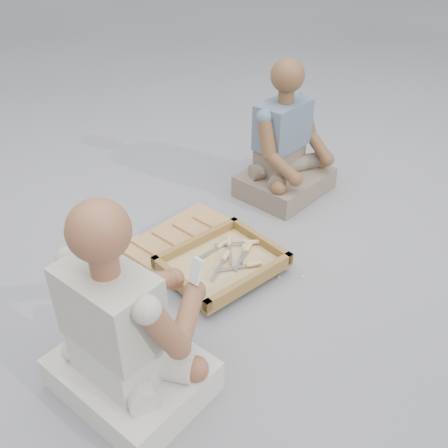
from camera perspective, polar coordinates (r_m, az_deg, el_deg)
ground at (r=2.27m, az=4.08°, el=-8.36°), size 60.00×60.00×0.00m
carved_panel at (r=2.58m, az=-4.35°, el=-1.93°), size 0.65×0.51×0.04m
tool_tray at (r=2.36m, az=-0.19°, el=-4.49°), size 0.57×0.48×0.07m
chisel_0 at (r=2.46m, az=0.59°, el=-2.28°), size 0.13×0.20×0.02m
chisel_1 at (r=2.42m, az=2.64°, el=-2.98°), size 0.19×0.14×0.02m
chisel_2 at (r=2.44m, az=-0.54°, el=-2.55°), size 0.22×0.06×0.02m
chisel_3 at (r=2.42m, az=2.35°, el=-3.03°), size 0.18×0.15×0.02m
chisel_4 at (r=2.35m, az=0.01°, el=-3.97°), size 0.19×0.14×0.02m
chisel_5 at (r=2.45m, az=2.27°, el=-2.66°), size 0.16×0.18×0.02m
chisel_6 at (r=2.33m, az=2.92°, el=-4.69°), size 0.21×0.09×0.02m
chisel_7 at (r=2.46m, az=2.71°, el=-2.11°), size 0.20×0.12×0.02m
wood_chip_0 at (r=2.38m, az=6.29°, el=-6.05°), size 0.02×0.02×0.00m
wood_chip_1 at (r=2.31m, az=0.62°, el=-7.28°), size 0.02×0.02×0.00m
wood_chip_2 at (r=2.46m, az=-3.61°, el=-4.47°), size 0.02×0.02×0.00m
wood_chip_3 at (r=2.36m, az=-3.93°, el=-6.32°), size 0.02×0.02×0.00m
wood_chip_4 at (r=2.59m, az=-7.66°, el=-2.41°), size 0.02×0.02×0.00m
wood_chip_5 at (r=2.55m, az=-2.20°, el=-2.83°), size 0.02×0.02×0.00m
wood_chip_6 at (r=2.50m, az=-11.16°, el=-4.30°), size 0.02×0.02×0.00m
wood_chip_7 at (r=2.55m, az=5.40°, el=-2.88°), size 0.02×0.02×0.00m
wood_chip_8 at (r=2.43m, az=-6.55°, el=-5.15°), size 0.02×0.02×0.00m
wood_chip_9 at (r=2.40m, az=8.94°, el=-6.01°), size 0.02×0.02×0.00m
craftsman at (r=1.76m, az=-11.27°, el=-12.24°), size 0.61×0.62×0.82m
companion at (r=2.92m, az=7.03°, el=8.23°), size 0.59×0.51×0.79m
mobile_phone at (r=1.80m, az=-3.19°, el=-5.39°), size 0.05×0.05×0.10m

